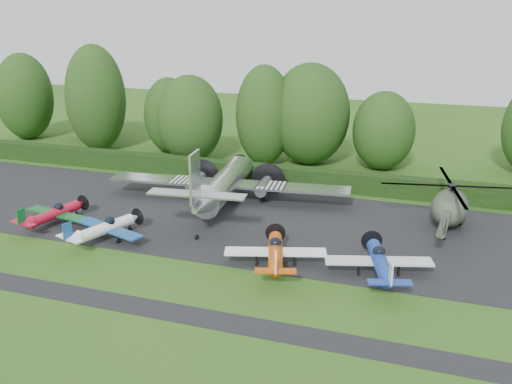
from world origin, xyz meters
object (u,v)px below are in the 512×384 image
(light_plane_orange, at_px, (276,252))
(helicopter, at_px, (450,205))
(transport_plane, at_px, (224,184))
(light_plane_red, at_px, (54,214))
(light_plane_white, at_px, (105,228))
(light_plane_blue, at_px, (380,262))

(light_plane_orange, relative_size, helicopter, 0.57)
(light_plane_orange, bearing_deg, transport_plane, 143.88)
(light_plane_red, bearing_deg, transport_plane, 28.65)
(light_plane_white, bearing_deg, light_plane_blue, -17.41)
(light_plane_red, distance_m, helicopter, 33.25)
(light_plane_white, relative_size, light_plane_blue, 0.92)
(light_plane_red, relative_size, helicopter, 0.51)
(light_plane_white, bearing_deg, helicopter, 6.01)
(light_plane_orange, height_order, helicopter, helicopter)
(light_plane_blue, bearing_deg, light_plane_white, -162.16)
(light_plane_red, xyz_separation_m, light_plane_blue, (27.29, -1.01, 0.12))
(light_plane_red, height_order, light_plane_white, light_plane_white)
(light_plane_red, bearing_deg, light_plane_white, -24.96)
(light_plane_white, relative_size, helicopter, 0.53)
(light_plane_blue, distance_m, helicopter, 12.16)
(helicopter, bearing_deg, light_plane_white, -159.46)
(light_plane_white, bearing_deg, light_plane_red, 146.59)
(transport_plane, bearing_deg, light_plane_orange, -46.35)
(light_plane_orange, height_order, light_plane_blue, light_plane_blue)
(transport_plane, bearing_deg, light_plane_blue, -27.04)
(light_plane_white, xyz_separation_m, light_plane_blue, (21.36, 0.53, 0.10))
(light_plane_red, bearing_deg, light_plane_blue, -12.51)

